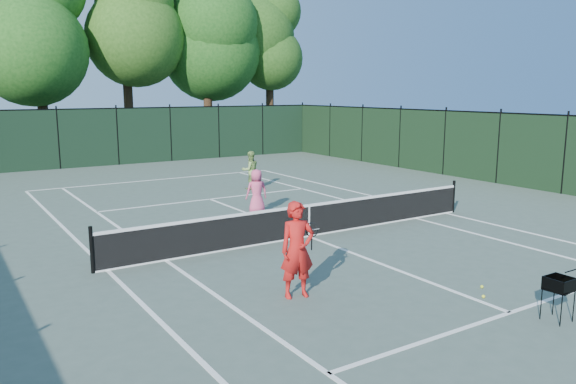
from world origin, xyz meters
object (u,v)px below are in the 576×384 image
loose_ball_midcourt (483,296)px  player_pink (257,191)px  coach (297,250)px  loose_ball_near_cart (482,287)px  player_green (250,170)px  ball_hopper (559,284)px

loose_ball_midcourt → player_pink: bearing=89.5°
coach → loose_ball_near_cart: bearing=-13.9°
player_green → ball_hopper: size_ratio=1.96×
ball_hopper → loose_ball_midcourt: bearing=90.8°
loose_ball_midcourt → loose_ball_near_cart: bearing=41.3°
coach → loose_ball_midcourt: coach is taller
coach → loose_ball_midcourt: bearing=-22.2°
player_green → loose_ball_midcourt: size_ratio=22.78×
ball_hopper → player_pink: bearing=83.9°
loose_ball_near_cart → player_green: bearing=82.4°
player_green → loose_ball_near_cart: (-1.71, -12.80, -0.74)m
loose_ball_near_cart → loose_ball_midcourt: same height
coach → loose_ball_near_cart: size_ratio=27.85×
ball_hopper → loose_ball_near_cart: size_ratio=11.64×
loose_ball_near_cart → player_pink: bearing=92.3°
player_pink → loose_ball_near_cart: bearing=104.6°
player_green → ball_hopper: bearing=85.0°
loose_ball_near_cart → loose_ball_midcourt: size_ratio=1.00×
loose_ball_midcourt → player_green: bearing=80.8°
coach → player_pink: coach is taller
player_pink → player_green: bearing=-104.1°
coach → loose_ball_near_cart: coach is taller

